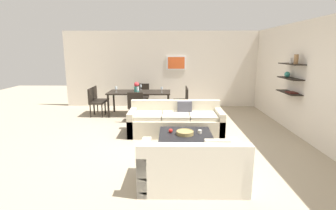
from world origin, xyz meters
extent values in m
plane|color=tan|center=(0.00, 0.00, 0.00)|extent=(18.00, 18.00, 0.00)
cube|color=silver|center=(0.30, 3.53, 1.35)|extent=(8.40, 0.06, 2.70)
cube|color=white|center=(0.12, 3.48, 1.59)|extent=(0.70, 0.02, 0.51)
cube|color=#E55926|center=(0.12, 3.47, 1.59)|extent=(0.60, 0.01, 0.41)
cube|color=silver|center=(3.03, 0.60, 1.35)|extent=(0.06, 8.20, 2.70)
cube|color=black|center=(2.86, 0.55, 1.70)|extent=(0.28, 0.90, 0.02)
cube|color=black|center=(2.86, 0.55, 1.35)|extent=(0.28, 0.90, 0.02)
cube|color=black|center=(2.86, 0.55, 1.00)|extent=(0.28, 0.90, 0.02)
cylinder|color=olive|center=(2.86, 0.35, 1.82)|extent=(0.10, 0.10, 0.22)
sphere|color=teal|center=(2.86, 0.73, 1.43)|extent=(0.14, 0.14, 0.14)
cylinder|color=silver|center=(2.86, 0.60, 1.77)|extent=(0.07, 0.07, 0.12)
cube|color=#4C1E19|center=(2.86, 0.40, 1.03)|extent=(0.20, 0.28, 0.03)
cube|color=beige|center=(0.05, 0.30, 0.21)|extent=(2.27, 0.90, 0.42)
cube|color=beige|center=(0.05, 0.67, 0.60)|extent=(2.27, 0.16, 0.36)
cube|color=beige|center=(-1.01, 0.30, 0.30)|extent=(0.14, 0.90, 0.60)
cube|color=beige|center=(1.12, 0.30, 0.30)|extent=(0.14, 0.90, 0.60)
cube|color=beige|center=(-0.61, 0.26, 0.47)|extent=(0.64, 0.70, 0.10)
cube|color=beige|center=(0.05, 0.26, 0.47)|extent=(0.64, 0.70, 0.10)
cube|color=beige|center=(0.72, 0.26, 0.47)|extent=(0.64, 0.70, 0.10)
cube|color=#4C4C56|center=(0.28, 0.49, 0.60)|extent=(0.36, 0.12, 0.36)
cube|color=silver|center=(0.26, -2.10, 0.21)|extent=(1.58, 0.90, 0.42)
cube|color=silver|center=(0.26, -2.47, 0.60)|extent=(1.58, 0.16, 0.36)
cube|color=silver|center=(0.98, -2.10, 0.30)|extent=(0.14, 0.90, 0.60)
cube|color=silver|center=(-0.46, -2.10, 0.30)|extent=(0.14, 0.90, 0.60)
cube|color=silver|center=(0.58, -2.06, 0.47)|extent=(0.63, 0.70, 0.10)
cube|color=silver|center=(-0.07, -2.06, 0.47)|extent=(0.63, 0.70, 0.10)
cube|color=beige|center=(0.60, -2.29, 0.60)|extent=(0.36, 0.13, 0.36)
cube|color=black|center=(0.23, -0.83, 0.19)|extent=(1.06, 1.00, 0.38)
cylinder|color=#99844C|center=(0.22, -0.87, 0.41)|extent=(0.35, 0.35, 0.07)
torus|color=#99844C|center=(0.22, -0.87, 0.45)|extent=(0.35, 0.35, 0.02)
cylinder|color=silver|center=(0.52, -0.79, 0.41)|extent=(0.08, 0.08, 0.07)
sphere|color=red|center=(-0.07, -0.77, 0.42)|extent=(0.09, 0.09, 0.09)
cube|color=black|center=(-1.06, 2.20, 0.73)|extent=(1.95, 0.88, 0.04)
cylinder|color=black|center=(-1.98, 1.82, 0.35)|extent=(0.06, 0.06, 0.71)
cylinder|color=black|center=(-0.15, 1.82, 0.35)|extent=(0.06, 0.06, 0.71)
cylinder|color=black|center=(-1.98, 2.58, 0.35)|extent=(0.06, 0.06, 0.71)
cylinder|color=black|center=(-0.15, 2.58, 0.35)|extent=(0.06, 0.06, 0.71)
cube|color=black|center=(0.23, 2.01, 0.43)|extent=(0.44, 0.44, 0.04)
cube|color=black|center=(0.43, 2.01, 0.67)|extent=(0.04, 0.44, 0.43)
cylinder|color=black|center=(0.05, 2.19, 0.21)|extent=(0.04, 0.04, 0.41)
cylinder|color=black|center=(0.05, 1.83, 0.21)|extent=(0.04, 0.04, 0.41)
cylinder|color=black|center=(0.41, 2.19, 0.21)|extent=(0.04, 0.04, 0.41)
cylinder|color=black|center=(0.41, 1.83, 0.21)|extent=(0.04, 0.04, 0.41)
cube|color=black|center=(0.23, 2.40, 0.43)|extent=(0.44, 0.44, 0.04)
cube|color=black|center=(0.43, 2.40, 0.67)|extent=(0.04, 0.44, 0.43)
cylinder|color=black|center=(0.05, 2.58, 0.21)|extent=(0.04, 0.04, 0.41)
cylinder|color=black|center=(0.05, 2.22, 0.21)|extent=(0.04, 0.04, 0.41)
cylinder|color=black|center=(0.41, 2.58, 0.21)|extent=(0.04, 0.04, 0.41)
cylinder|color=black|center=(0.41, 2.22, 0.21)|extent=(0.04, 0.04, 0.41)
cube|color=black|center=(-1.06, 2.96, 0.43)|extent=(0.44, 0.44, 0.04)
cube|color=black|center=(-1.06, 3.16, 0.67)|extent=(0.44, 0.04, 0.43)
cylinder|color=black|center=(-1.24, 2.78, 0.21)|extent=(0.04, 0.04, 0.41)
cylinder|color=black|center=(-0.88, 2.78, 0.21)|extent=(0.04, 0.04, 0.41)
cylinder|color=black|center=(-1.24, 3.14, 0.21)|extent=(0.04, 0.04, 0.41)
cylinder|color=black|center=(-0.88, 3.14, 0.21)|extent=(0.04, 0.04, 0.41)
cube|color=black|center=(-2.36, 2.40, 0.43)|extent=(0.44, 0.44, 0.04)
cube|color=black|center=(-2.56, 2.40, 0.67)|extent=(0.04, 0.44, 0.43)
cylinder|color=black|center=(-2.18, 2.22, 0.21)|extent=(0.04, 0.04, 0.41)
cylinder|color=black|center=(-2.18, 2.58, 0.21)|extent=(0.04, 0.04, 0.41)
cylinder|color=black|center=(-2.54, 2.22, 0.21)|extent=(0.04, 0.04, 0.41)
cylinder|color=black|center=(-2.54, 2.58, 0.21)|extent=(0.04, 0.04, 0.41)
cube|color=black|center=(-2.36, 2.01, 0.43)|extent=(0.44, 0.44, 0.04)
cube|color=black|center=(-2.56, 2.01, 0.67)|extent=(0.04, 0.44, 0.43)
cylinder|color=black|center=(-2.18, 1.83, 0.21)|extent=(0.04, 0.04, 0.41)
cylinder|color=black|center=(-2.18, 2.19, 0.21)|extent=(0.04, 0.04, 0.41)
cylinder|color=black|center=(-2.54, 1.83, 0.21)|extent=(0.04, 0.04, 0.41)
cylinder|color=black|center=(-2.54, 2.19, 0.21)|extent=(0.04, 0.04, 0.41)
cube|color=black|center=(-1.06, 1.44, 0.43)|extent=(0.44, 0.44, 0.04)
cube|color=black|center=(-1.06, 1.24, 0.67)|extent=(0.44, 0.04, 0.43)
cylinder|color=black|center=(-0.88, 1.62, 0.21)|extent=(0.04, 0.04, 0.41)
cylinder|color=black|center=(-1.24, 1.62, 0.21)|extent=(0.04, 0.04, 0.41)
cylinder|color=black|center=(-0.88, 1.26, 0.21)|extent=(0.04, 0.04, 0.41)
cylinder|color=black|center=(-1.24, 1.26, 0.21)|extent=(0.04, 0.04, 0.41)
cylinder|color=silver|center=(-1.06, 2.58, 0.75)|extent=(0.06, 0.06, 0.01)
cylinder|color=silver|center=(-1.06, 2.58, 0.80)|extent=(0.01, 0.01, 0.08)
cylinder|color=silver|center=(-1.06, 2.58, 0.88)|extent=(0.06, 0.06, 0.08)
cylinder|color=silver|center=(-1.06, 1.82, 0.75)|extent=(0.06, 0.06, 0.01)
cylinder|color=silver|center=(-1.06, 1.82, 0.80)|extent=(0.01, 0.01, 0.09)
cylinder|color=silver|center=(-1.06, 1.82, 0.89)|extent=(0.07, 0.07, 0.10)
cylinder|color=silver|center=(-0.35, 2.10, 0.75)|extent=(0.06, 0.06, 0.01)
cylinder|color=silver|center=(-0.35, 2.10, 0.80)|extent=(0.01, 0.01, 0.09)
cylinder|color=silver|center=(-0.35, 2.10, 0.88)|extent=(0.07, 0.07, 0.07)
cylinder|color=silver|center=(-1.77, 2.10, 0.75)|extent=(0.06, 0.06, 0.01)
cylinder|color=silver|center=(-1.77, 2.10, 0.80)|extent=(0.01, 0.01, 0.08)
cylinder|color=silver|center=(-1.77, 2.10, 0.88)|extent=(0.07, 0.07, 0.09)
cylinder|color=teal|center=(-1.15, 2.19, 0.83)|extent=(0.16, 0.16, 0.17)
sphere|color=red|center=(-1.15, 2.19, 0.98)|extent=(0.16, 0.16, 0.16)
camera|label=1|loc=(-0.06, -5.70, 2.02)|focal=27.13mm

